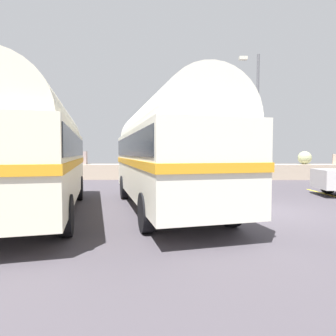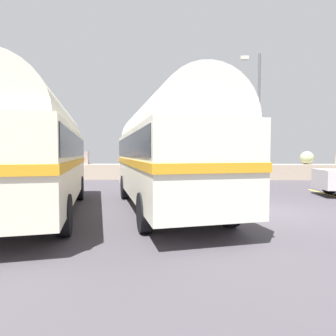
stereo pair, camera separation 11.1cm
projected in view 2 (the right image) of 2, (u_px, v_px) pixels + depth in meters
The scene contains 5 objects.
ground at pixel (263, 212), 9.13m from camera, with size 32.00×26.00×0.02m.
breakwater at pixel (211, 170), 20.87m from camera, with size 31.36×2.08×2.49m.
vintage_coach at pixel (164, 149), 9.43m from camera, with size 4.56×8.91×3.70m.
second_coach at pixel (35, 149), 8.59m from camera, with size 4.56×8.91×3.70m.
lamp_post at pixel (257, 114), 15.25m from camera, with size 1.01×0.54×7.23m.
Camera 2 is at (-2.90, -9.10, 1.91)m, focal length 30.16 mm.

